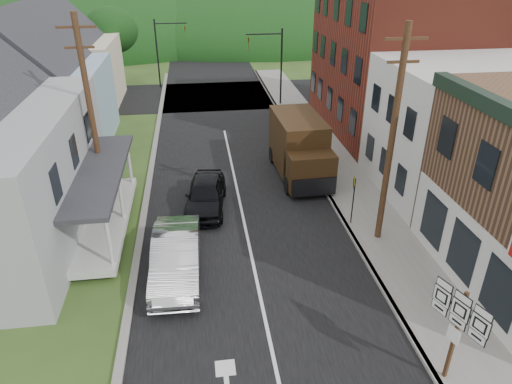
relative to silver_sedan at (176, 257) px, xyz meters
name	(u,v)px	position (x,y,z in m)	size (l,w,h in m)	color
ground	(262,305)	(2.98, -2.14, -0.83)	(120.00, 120.00, 0.00)	#2D4719
road	(235,181)	(2.98, 7.86, -0.83)	(9.00, 90.00, 0.02)	black
cross_road	(217,96)	(2.98, 24.86, -0.83)	(60.00, 9.00, 0.02)	black
sidewalk_right	(351,190)	(8.88, 5.86, -0.76)	(2.80, 55.00, 0.15)	slate
curb_right	(326,191)	(7.53, 5.86, -0.76)	(0.20, 55.00, 0.15)	slate
curb_left	(146,203)	(-1.67, 5.86, -0.77)	(0.30, 55.00, 0.12)	slate
storefront_white	(466,131)	(14.28, 5.36, 2.42)	(8.00, 7.00, 6.50)	silver
storefront_red	(394,56)	(14.28, 14.86, 4.17)	(8.00, 12.00, 10.00)	maroon
house_blue	(45,88)	(-8.02, 14.86, 2.86)	(7.14, 8.16, 7.28)	#8DAEC1
house_cream	(69,58)	(-8.52, 23.86, 2.86)	(7.14, 8.16, 7.28)	beige
utility_pole_right	(392,139)	(8.58, 1.36, 3.82)	(1.60, 0.26, 9.00)	#472D19
utility_pole_left	(91,116)	(-3.52, 5.86, 3.82)	(1.60, 0.26, 9.00)	#472D19
traffic_signal_right	(273,59)	(7.28, 21.36, 2.93)	(2.87, 0.20, 6.00)	black
traffic_signal_left	(164,45)	(-1.32, 28.36, 2.93)	(2.87, 0.20, 6.00)	black
tree_left_d	(111,30)	(-6.02, 29.86, 4.05)	(4.80, 4.80, 6.94)	#382616
forested_ridge	(205,41)	(2.98, 52.86, -0.83)	(90.00, 30.00, 16.00)	black
silver_sedan	(176,257)	(0.00, 0.00, 0.00)	(1.76, 5.05, 1.66)	silver
dark_sedan	(206,195)	(1.31, 5.06, -0.07)	(1.80, 4.47, 1.52)	black
delivery_van	(300,148)	(6.57, 8.11, 0.82)	(2.59, 5.92, 3.27)	black
route_sign_cluster	(457,324)	(7.74, -6.01, 1.33)	(0.66, 1.69, 3.11)	#472D19
warning_sign	(353,193)	(7.76, 2.60, 0.84)	(0.20, 0.63, 2.38)	black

